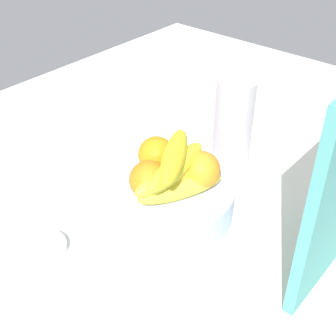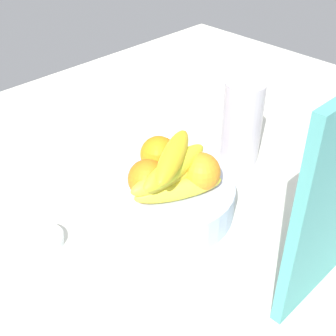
% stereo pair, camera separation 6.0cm
% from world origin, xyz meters
% --- Properties ---
extents(ground_plane, '(1.80, 1.40, 0.03)m').
position_xyz_m(ground_plane, '(0.00, 0.00, -0.01)').
color(ground_plane, beige).
extents(fruit_bowl, '(0.26, 0.26, 0.06)m').
position_xyz_m(fruit_bowl, '(0.01, 0.03, 0.03)').
color(fruit_bowl, silver).
rests_on(fruit_bowl, ground_plane).
extents(orange_front_left, '(0.07, 0.07, 0.07)m').
position_xyz_m(orange_front_left, '(-0.01, -0.02, 0.10)').
color(orange_front_left, orange).
rests_on(orange_front_left, fruit_bowl).
extents(orange_front_right, '(0.07, 0.07, 0.07)m').
position_xyz_m(orange_front_right, '(0.06, 0.02, 0.10)').
color(orange_front_right, orange).
rests_on(orange_front_right, fruit_bowl).
extents(orange_center, '(0.07, 0.07, 0.07)m').
position_xyz_m(orange_center, '(-0.03, 0.08, 0.10)').
color(orange_center, orange).
rests_on(orange_center, fruit_bowl).
extents(banana_bunch, '(0.18, 0.13, 0.11)m').
position_xyz_m(banana_bunch, '(0.02, 0.06, 0.12)').
color(banana_bunch, yellow).
rests_on(banana_bunch, fruit_bowl).
extents(thermos_tumbler, '(0.09, 0.09, 0.19)m').
position_xyz_m(thermos_tumbler, '(-0.24, 0.01, 0.09)').
color(thermos_tumbler, '#B9B0BC').
rests_on(thermos_tumbler, ground_plane).
extents(jar_lid, '(0.08, 0.08, 0.02)m').
position_xyz_m(jar_lid, '(0.24, -0.07, 0.01)').
color(jar_lid, white).
rests_on(jar_lid, ground_plane).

